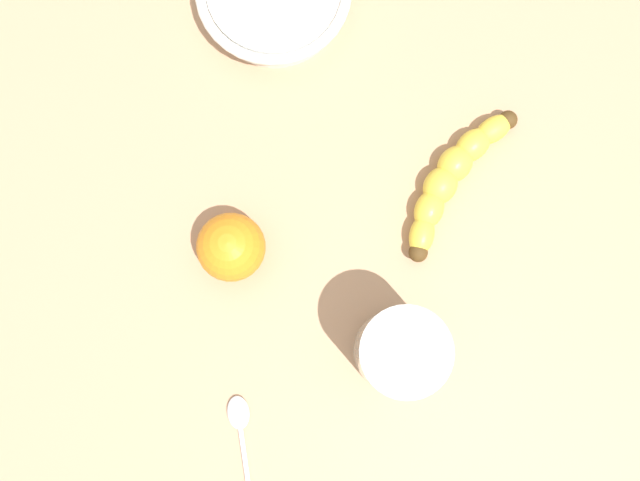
{
  "coord_description": "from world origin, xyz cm",
  "views": [
    {
      "loc": [
        -7.01,
        -8.54,
        87.21
      ],
      "look_at": [
        1.86,
        -1.97,
        5.0
      ],
      "focal_mm": 42.79,
      "sensor_mm": 36.0,
      "label": 1
    }
  ],
  "objects": [
    {
      "name": "wooden_tabletop",
      "position": [
        0.0,
        0.0,
        1.5
      ],
      "size": [
        120.0,
        120.0,
        3.0
      ],
      "primitive_type": "cube",
      "color": "tan",
      "rests_on": "ground"
    },
    {
      "name": "banana",
      "position": [
        16.18,
        -9.53,
        4.82
      ],
      "size": [
        20.23,
        5.75,
        3.64
      ],
      "rotation": [
        0.0,
        0.0,
        3.18
      ],
      "color": "yellow",
      "rests_on": "wooden_tabletop"
    },
    {
      "name": "smoothie_glass",
      "position": [
        -2.92,
        -15.56,
        9.13
      ],
      "size": [
        8.91,
        8.91,
        12.78
      ],
      "color": "silver",
      "rests_on": "wooden_tabletop"
    },
    {
      "name": "orange_fruit",
      "position": [
        -4.54,
        5.09,
        6.71
      ],
      "size": [
        7.43,
        7.43,
        7.43
      ],
      "primitive_type": "sphere",
      "color": "orange",
      "rests_on": "wooden_tabletop"
    },
    {
      "name": "teaspoon",
      "position": [
        -18.74,
        -6.4,
        3.4
      ],
      "size": [
        8.88,
        9.01,
        0.8
      ],
      "rotation": [
        0.0,
        0.0,
        0.79
      ],
      "color": "silver",
      "rests_on": "wooden_tabletop"
    }
  ]
}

